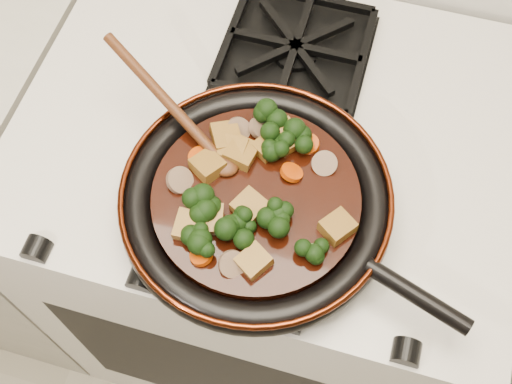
# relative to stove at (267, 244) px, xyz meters

# --- Properties ---
(stove) EXTENTS (0.76, 0.60, 0.90)m
(stove) POSITION_rel_stove_xyz_m (0.00, 0.00, 0.00)
(stove) COLOR beige
(stove) RESTS_ON ground
(burner_grate_front) EXTENTS (0.23, 0.23, 0.03)m
(burner_grate_front) POSITION_rel_stove_xyz_m (0.00, -0.14, 0.46)
(burner_grate_front) COLOR black
(burner_grate_front) RESTS_ON stove
(burner_grate_back) EXTENTS (0.23, 0.23, 0.03)m
(burner_grate_back) POSITION_rel_stove_xyz_m (0.00, 0.14, 0.46)
(burner_grate_back) COLOR black
(burner_grate_back) RESTS_ON stove
(skillet) EXTENTS (0.48, 0.36, 0.05)m
(skillet) POSITION_rel_stove_xyz_m (0.02, -0.15, 0.49)
(skillet) COLOR black
(skillet) RESTS_ON burner_grate_front
(braising_sauce) EXTENTS (0.28, 0.28, 0.02)m
(braising_sauce) POSITION_rel_stove_xyz_m (0.02, -0.15, 0.50)
(braising_sauce) COLOR black
(braising_sauce) RESTS_ON skillet
(tofu_cube_0) EXTENTS (0.04, 0.04, 0.03)m
(tofu_cube_0) POSITION_rel_stove_xyz_m (-0.05, -0.22, 0.52)
(tofu_cube_0) COLOR brown
(tofu_cube_0) RESTS_ON braising_sauce
(tofu_cube_1) EXTENTS (0.05, 0.05, 0.03)m
(tofu_cube_1) POSITION_rel_stove_xyz_m (-0.05, -0.13, 0.52)
(tofu_cube_1) COLOR brown
(tofu_cube_1) RESTS_ON braising_sauce
(tofu_cube_2) EXTENTS (0.04, 0.05, 0.02)m
(tofu_cube_2) POSITION_rel_stove_xyz_m (0.01, -0.08, 0.52)
(tofu_cube_2) COLOR brown
(tofu_cube_2) RESTS_ON braising_sauce
(tofu_cube_3) EXTENTS (0.05, 0.05, 0.03)m
(tofu_cube_3) POSITION_rel_stove_xyz_m (-0.03, -0.20, 0.52)
(tofu_cube_3) COLOR brown
(tofu_cube_3) RESTS_ON braising_sauce
(tofu_cube_4) EXTENTS (0.05, 0.05, 0.02)m
(tofu_cube_4) POSITION_rel_stove_xyz_m (0.13, -0.17, 0.52)
(tofu_cube_4) COLOR brown
(tofu_cube_4) RESTS_ON braising_sauce
(tofu_cube_5) EXTENTS (0.05, 0.05, 0.03)m
(tofu_cube_5) POSITION_rel_stove_xyz_m (-0.04, -0.08, 0.52)
(tofu_cube_5) COLOR brown
(tofu_cube_5) RESTS_ON braising_sauce
(tofu_cube_6) EXTENTS (0.06, 0.06, 0.03)m
(tofu_cube_6) POSITION_rel_stove_xyz_m (0.03, -0.06, 0.52)
(tofu_cube_6) COLOR brown
(tofu_cube_6) RESTS_ON braising_sauce
(tofu_cube_7) EXTENTS (0.05, 0.05, 0.02)m
(tofu_cube_7) POSITION_rel_stove_xyz_m (0.02, -0.17, 0.52)
(tofu_cube_7) COLOR brown
(tofu_cube_7) RESTS_ON braising_sauce
(tofu_cube_8) EXTENTS (0.04, 0.04, 0.03)m
(tofu_cube_8) POSITION_rel_stove_xyz_m (-0.03, -0.09, 0.52)
(tofu_cube_8) COLOR brown
(tofu_cube_8) RESTS_ON braising_sauce
(tofu_cube_9) EXTENTS (0.05, 0.05, 0.03)m
(tofu_cube_9) POSITION_rel_stove_xyz_m (-0.02, -0.10, 0.52)
(tofu_cube_9) COLOR brown
(tofu_cube_9) RESTS_ON braising_sauce
(tofu_cube_10) EXTENTS (0.05, 0.05, 0.02)m
(tofu_cube_10) POSITION_rel_stove_xyz_m (0.04, -0.24, 0.52)
(tofu_cube_10) COLOR brown
(tofu_cube_10) RESTS_ON braising_sauce
(broccoli_floret_0) EXTENTS (0.09, 0.08, 0.06)m
(broccoli_floret_0) POSITION_rel_stove_xyz_m (0.03, -0.07, 0.52)
(broccoli_floret_0) COLOR black
(broccoli_floret_0) RESTS_ON braising_sauce
(broccoli_floret_1) EXTENTS (0.07, 0.07, 0.07)m
(broccoli_floret_1) POSITION_rel_stove_xyz_m (0.01, -0.04, 0.52)
(broccoli_floret_1) COLOR black
(broccoli_floret_1) RESTS_ON braising_sauce
(broccoli_floret_2) EXTENTS (0.08, 0.08, 0.06)m
(broccoli_floret_2) POSITION_rel_stove_xyz_m (0.05, -0.06, 0.52)
(broccoli_floret_2) COLOR black
(broccoli_floret_2) RESTS_ON braising_sauce
(broccoli_floret_3) EXTENTS (0.09, 0.09, 0.07)m
(broccoli_floret_3) POSITION_rel_stove_xyz_m (-0.04, -0.19, 0.52)
(broccoli_floret_3) COLOR black
(broccoli_floret_3) RESTS_ON braising_sauce
(broccoli_floret_4) EXTENTS (0.08, 0.08, 0.08)m
(broccoli_floret_4) POSITION_rel_stove_xyz_m (0.05, -0.18, 0.52)
(broccoli_floret_4) COLOR black
(broccoli_floret_4) RESTS_ON braising_sauce
(broccoli_floret_5) EXTENTS (0.07, 0.07, 0.06)m
(broccoli_floret_5) POSITION_rel_stove_xyz_m (0.01, -0.19, 0.52)
(broccoli_floret_5) COLOR black
(broccoli_floret_5) RESTS_ON braising_sauce
(broccoli_floret_6) EXTENTS (0.09, 0.08, 0.07)m
(broccoli_floret_6) POSITION_rel_stove_xyz_m (-0.03, -0.23, 0.52)
(broccoli_floret_6) COLOR black
(broccoli_floret_6) RESTS_ON braising_sauce
(broccoli_floret_7) EXTENTS (0.07, 0.07, 0.07)m
(broccoli_floret_7) POSITION_rel_stove_xyz_m (0.01, -0.20, 0.52)
(broccoli_floret_7) COLOR black
(broccoli_floret_7) RESTS_ON braising_sauce
(broccoli_floret_8) EXTENTS (0.07, 0.07, 0.06)m
(broccoli_floret_8) POSITION_rel_stove_xyz_m (0.11, -0.20, 0.52)
(broccoli_floret_8) COLOR black
(broccoli_floret_8) RESTS_ON braising_sauce
(carrot_coin_0) EXTENTS (0.03, 0.03, 0.02)m
(carrot_coin_0) POSITION_rel_stove_xyz_m (0.07, -0.05, 0.51)
(carrot_coin_0) COLOR #B03704
(carrot_coin_0) RESTS_ON braising_sauce
(carrot_coin_1) EXTENTS (0.03, 0.03, 0.02)m
(carrot_coin_1) POSITION_rel_stove_xyz_m (-0.02, -0.25, 0.51)
(carrot_coin_1) COLOR #B03704
(carrot_coin_1) RESTS_ON braising_sauce
(carrot_coin_2) EXTENTS (0.03, 0.03, 0.02)m
(carrot_coin_2) POSITION_rel_stove_xyz_m (0.05, -0.10, 0.51)
(carrot_coin_2) COLOR #B03704
(carrot_coin_2) RESTS_ON braising_sauce
(carrot_coin_3) EXTENTS (0.03, 0.03, 0.01)m
(carrot_coin_3) POSITION_rel_stove_xyz_m (-0.07, -0.11, 0.51)
(carrot_coin_3) COLOR #B03704
(carrot_coin_3) RESTS_ON braising_sauce
(mushroom_slice_0) EXTENTS (0.05, 0.05, 0.03)m
(mushroom_slice_0) POSITION_rel_stove_xyz_m (0.02, -0.25, 0.52)
(mushroom_slice_0) COLOR brown
(mushroom_slice_0) RESTS_ON braising_sauce
(mushroom_slice_1) EXTENTS (0.04, 0.04, 0.03)m
(mushroom_slice_1) POSITION_rel_stove_xyz_m (-0.08, -0.16, 0.52)
(mushroom_slice_1) COLOR brown
(mushroom_slice_1) RESTS_ON braising_sauce
(mushroom_slice_2) EXTENTS (0.03, 0.03, 0.03)m
(mushroom_slice_2) POSITION_rel_stove_xyz_m (-0.01, -0.05, 0.52)
(mushroom_slice_2) COLOR brown
(mushroom_slice_2) RESTS_ON braising_sauce
(mushroom_slice_3) EXTENTS (0.05, 0.04, 0.03)m
(mushroom_slice_3) POSITION_rel_stove_xyz_m (-0.03, -0.06, 0.52)
(mushroom_slice_3) COLOR brown
(mushroom_slice_3) RESTS_ON braising_sauce
(mushroom_slice_4) EXTENTS (0.04, 0.04, 0.02)m
(mushroom_slice_4) POSITION_rel_stove_xyz_m (0.09, -0.08, 0.52)
(mushroom_slice_4) COLOR brown
(mushroom_slice_4) RESTS_ON braising_sauce
(wooden_spoon) EXTENTS (0.14, 0.10, 0.23)m
(wooden_spoon) POSITION_rel_stove_xyz_m (-0.10, -0.08, 0.53)
(wooden_spoon) COLOR #47230F
(wooden_spoon) RESTS_ON braising_sauce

